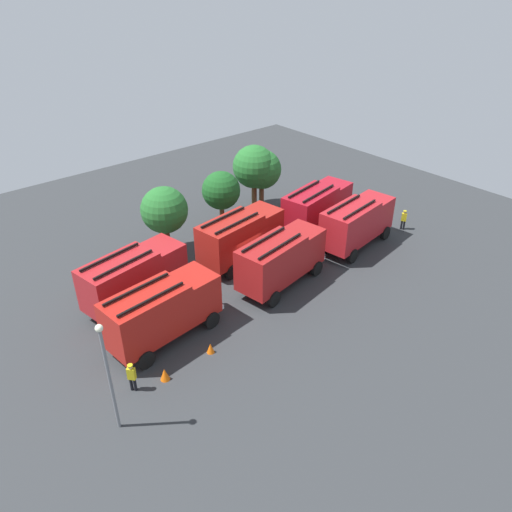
{
  "coord_description": "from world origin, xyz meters",
  "views": [
    {
      "loc": [
        -19.69,
        -22.87,
        19.49
      ],
      "look_at": [
        0.0,
        0.0,
        1.4
      ],
      "focal_mm": 34.49,
      "sensor_mm": 36.0,
      "label": 1
    }
  ],
  "objects_px": {
    "fire_truck_1": "(281,258)",
    "traffic_cone_0": "(210,348)",
    "tree_1": "(221,191)",
    "fire_truck_2": "(357,222)",
    "fire_truck_4": "(241,235)",
    "firefighter_1": "(404,219)",
    "fire_truck_0": "(162,310)",
    "tree_2": "(254,167)",
    "fire_truck_5": "(317,206)",
    "traffic_cone_1": "(165,374)",
    "firefighter_3": "(354,204)",
    "firefighter_2": "(132,376)",
    "lamppost": "(108,370)",
    "tree_3": "(262,170)",
    "firefighter_0": "(79,281)",
    "fire_truck_3": "(134,276)",
    "tree_0": "(164,210)"
  },
  "relations": [
    {
      "from": "fire_truck_3",
      "to": "firefighter_1",
      "type": "xyz_separation_m",
      "value": [
        22.23,
        -5.25,
        -1.19
      ]
    },
    {
      "from": "fire_truck_5",
      "to": "traffic_cone_1",
      "type": "height_order",
      "value": "fire_truck_5"
    },
    {
      "from": "fire_truck_3",
      "to": "traffic_cone_1",
      "type": "xyz_separation_m",
      "value": [
        -2.34,
        -7.19,
        -1.78
      ]
    },
    {
      "from": "firefighter_3",
      "to": "fire_truck_4",
      "type": "bearing_deg",
      "value": -9.59
    },
    {
      "from": "fire_truck_5",
      "to": "traffic_cone_0",
      "type": "height_order",
      "value": "fire_truck_5"
    },
    {
      "from": "firefighter_2",
      "to": "lamppost",
      "type": "xyz_separation_m",
      "value": [
        -1.71,
        -1.66,
        2.71
      ]
    },
    {
      "from": "tree_3",
      "to": "fire_truck_5",
      "type": "bearing_deg",
      "value": -84.28
    },
    {
      "from": "firefighter_3",
      "to": "tree_2",
      "type": "height_order",
      "value": "tree_2"
    },
    {
      "from": "fire_truck_4",
      "to": "lamppost",
      "type": "bearing_deg",
      "value": -158.02
    },
    {
      "from": "fire_truck_4",
      "to": "firefighter_3",
      "type": "height_order",
      "value": "fire_truck_4"
    },
    {
      "from": "fire_truck_0",
      "to": "firefighter_3",
      "type": "distance_m",
      "value": 22.35
    },
    {
      "from": "fire_truck_1",
      "to": "tree_3",
      "type": "bearing_deg",
      "value": 46.06
    },
    {
      "from": "fire_truck_4",
      "to": "fire_truck_5",
      "type": "distance_m",
      "value": 8.05
    },
    {
      "from": "fire_truck_2",
      "to": "fire_truck_3",
      "type": "height_order",
      "value": "same"
    },
    {
      "from": "fire_truck_0",
      "to": "tree_1",
      "type": "xyz_separation_m",
      "value": [
        11.48,
        9.39,
        1.17
      ]
    },
    {
      "from": "fire_truck_4",
      "to": "firefighter_1",
      "type": "height_order",
      "value": "fire_truck_4"
    },
    {
      "from": "fire_truck_3",
      "to": "firefighter_1",
      "type": "relative_size",
      "value": 4.36
    },
    {
      "from": "fire_truck_1",
      "to": "traffic_cone_0",
      "type": "distance_m",
      "value": 8.47
    },
    {
      "from": "traffic_cone_0",
      "to": "firefighter_3",
      "type": "bearing_deg",
      "value": 17.48
    },
    {
      "from": "fire_truck_4",
      "to": "traffic_cone_1",
      "type": "height_order",
      "value": "fire_truck_4"
    },
    {
      "from": "fire_truck_3",
      "to": "lamppost",
      "type": "relative_size",
      "value": 1.19
    },
    {
      "from": "firefighter_2",
      "to": "firefighter_3",
      "type": "bearing_deg",
      "value": 154.74
    },
    {
      "from": "firefighter_1",
      "to": "tree_2",
      "type": "xyz_separation_m",
      "value": [
        -6.77,
        11.42,
        3.0
      ]
    },
    {
      "from": "tree_1",
      "to": "traffic_cone_1",
      "type": "relative_size",
      "value": 6.6
    },
    {
      "from": "fire_truck_1",
      "to": "firefighter_1",
      "type": "xyz_separation_m",
      "value": [
        13.54,
        -0.68,
        -1.19
      ]
    },
    {
      "from": "traffic_cone_1",
      "to": "lamppost",
      "type": "xyz_separation_m",
      "value": [
        -3.37,
        -1.24,
        3.34
      ]
    },
    {
      "from": "fire_truck_5",
      "to": "firefighter_0",
      "type": "bearing_deg",
      "value": 158.2
    },
    {
      "from": "tree_2",
      "to": "traffic_cone_1",
      "type": "distance_m",
      "value": 22.54
    },
    {
      "from": "fire_truck_0",
      "to": "tree_3",
      "type": "distance_m",
      "value": 19.51
    },
    {
      "from": "tree_0",
      "to": "tree_2",
      "type": "xyz_separation_m",
      "value": [
        10.39,
        1.89,
        0.29
      ]
    },
    {
      "from": "firefighter_0",
      "to": "firefighter_3",
      "type": "distance_m",
      "value": 24.25
    },
    {
      "from": "fire_truck_2",
      "to": "firefighter_1",
      "type": "distance_m",
      "value": 5.5
    },
    {
      "from": "firefighter_0",
      "to": "tree_1",
      "type": "height_order",
      "value": "tree_1"
    },
    {
      "from": "fire_truck_4",
      "to": "tree_2",
      "type": "distance_m",
      "value": 9.52
    },
    {
      "from": "fire_truck_0",
      "to": "tree_3",
      "type": "relative_size",
      "value": 1.36
    },
    {
      "from": "fire_truck_0",
      "to": "tree_2",
      "type": "bearing_deg",
      "value": 27.63
    },
    {
      "from": "fire_truck_1",
      "to": "firefighter_2",
      "type": "relative_size",
      "value": 4.23
    },
    {
      "from": "fire_truck_2",
      "to": "firefighter_3",
      "type": "bearing_deg",
      "value": 33.14
    },
    {
      "from": "tree_1",
      "to": "fire_truck_2",
      "type": "bearing_deg",
      "value": -58.0
    },
    {
      "from": "fire_truck_3",
      "to": "tree_2",
      "type": "relative_size",
      "value": 1.27
    },
    {
      "from": "fire_truck_1",
      "to": "tree_3",
      "type": "relative_size",
      "value": 1.38
    },
    {
      "from": "fire_truck_2",
      "to": "lamppost",
      "type": "relative_size",
      "value": 1.18
    },
    {
      "from": "fire_truck_2",
      "to": "fire_truck_4",
      "type": "relative_size",
      "value": 1.0
    },
    {
      "from": "fire_truck_1",
      "to": "traffic_cone_0",
      "type": "relative_size",
      "value": 11.5
    },
    {
      "from": "firefighter_1",
      "to": "traffic_cone_0",
      "type": "bearing_deg",
      "value": 155.24
    },
    {
      "from": "tree_1",
      "to": "tree_3",
      "type": "bearing_deg",
      "value": 8.44
    },
    {
      "from": "lamppost",
      "to": "traffic_cone_0",
      "type": "bearing_deg",
      "value": 11.9
    },
    {
      "from": "fire_truck_2",
      "to": "fire_truck_5",
      "type": "xyz_separation_m",
      "value": [
        -0.22,
        4.02,
        0.0
      ]
    },
    {
      "from": "tree_1",
      "to": "tree_2",
      "type": "relative_size",
      "value": 0.84
    },
    {
      "from": "fire_truck_2",
      "to": "firefighter_2",
      "type": "bearing_deg",
      "value": 179.16
    }
  ]
}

